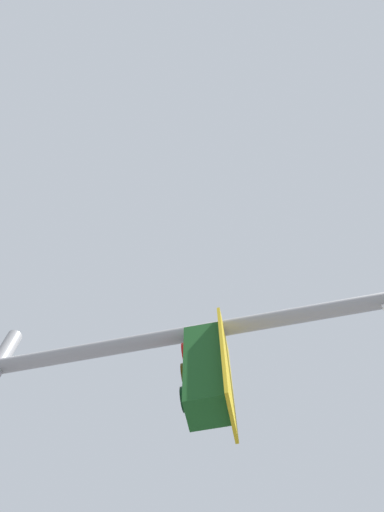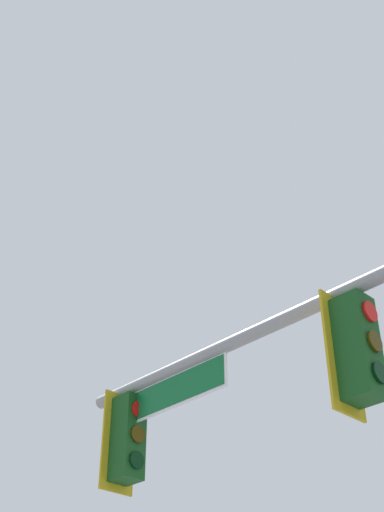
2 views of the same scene
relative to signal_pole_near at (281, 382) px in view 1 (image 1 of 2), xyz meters
The scene contains 1 object.
signal_pole_near is the anchor object (origin of this frame).
Camera 1 is at (-6.20, -9.80, 1.46)m, focal length 35.00 mm.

